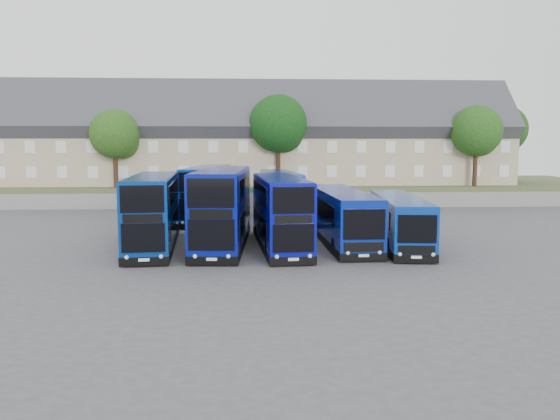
{
  "coord_description": "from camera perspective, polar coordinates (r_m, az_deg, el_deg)",
  "views": [
    {
      "loc": [
        -0.76,
        -29.34,
        6.16
      ],
      "look_at": [
        1.02,
        3.87,
        2.2
      ],
      "focal_mm": 35.0,
      "sensor_mm": 36.0,
      "label": 1
    }
  ],
  "objects": [
    {
      "name": "ground",
      "position": [
        29.99,
        -1.56,
        -5.07
      ],
      "size": [
        120.0,
        120.0,
        0.0
      ],
      "primitive_type": "plane",
      "color": "#4B4A50",
      "rests_on": "ground"
    },
    {
      "name": "retaining_wall",
      "position": [
        53.62,
        -2.24,
        0.99
      ],
      "size": [
        70.0,
        0.4,
        1.5
      ],
      "primitive_type": "cube",
      "color": "slate",
      "rests_on": "ground"
    },
    {
      "name": "earth_bank",
      "position": [
        63.55,
        -2.37,
        2.13
      ],
      "size": [
        80.0,
        20.0,
        2.0
      ],
      "primitive_type": "cube",
      "color": "#4C5731",
      "rests_on": "ground"
    },
    {
      "name": "terrace_row",
      "position": [
        59.35,
        -2.35,
        7.21
      ],
      "size": [
        54.0,
        10.4,
        11.2
      ],
      "color": "tan",
      "rests_on": "earth_bank"
    },
    {
      "name": "dd_front_left",
      "position": [
        33.52,
        -13.13,
        -0.31
      ],
      "size": [
        3.38,
        11.04,
        4.32
      ],
      "rotation": [
        0.0,
        0.0,
        0.08
      ],
      "color": "navy",
      "rests_on": "ground"
    },
    {
      "name": "dd_front_mid",
      "position": [
        33.44,
        -5.99,
        0.12
      ],
      "size": [
        3.29,
        11.87,
        4.67
      ],
      "rotation": [
        0.0,
        0.0,
        -0.05
      ],
      "color": "#071284",
      "rests_on": "ground"
    },
    {
      "name": "dd_front_right",
      "position": [
        32.68,
        0.02,
        -0.39
      ],
      "size": [
        3.22,
        10.79,
        4.23
      ],
      "rotation": [
        0.0,
        0.0,
        0.07
      ],
      "color": "#080C99",
      "rests_on": "ground"
    },
    {
      "name": "dd_rear_left",
      "position": [
        45.2,
        -7.62,
        1.64
      ],
      "size": [
        3.57,
        11.18,
        4.37
      ],
      "rotation": [
        0.0,
        0.0,
        -0.1
      ],
      "color": "#083295",
      "rests_on": "ground"
    },
    {
      "name": "dd_rear_right",
      "position": [
        44.86,
        0.07,
        1.39
      ],
      "size": [
        3.24,
        10.13,
        3.96
      ],
      "rotation": [
        0.0,
        0.0,
        0.1
      ],
      "color": "navy",
      "rests_on": "ground"
    },
    {
      "name": "coach_east_a",
      "position": [
        34.65,
        6.46,
        -0.78
      ],
      "size": [
        2.91,
        12.16,
        3.3
      ],
      "rotation": [
        0.0,
        0.0,
        0.03
      ],
      "color": "#082094",
      "rests_on": "ground"
    },
    {
      "name": "coach_east_b",
      "position": [
        34.31,
        12.34,
        -1.21
      ],
      "size": [
        3.43,
        11.21,
        3.02
      ],
      "rotation": [
        0.0,
        0.0,
        -0.1
      ],
      "color": "#08369F",
      "rests_on": "ground"
    },
    {
      "name": "tree_west",
      "position": [
        56.0,
        -16.73,
        7.42
      ],
      "size": [
        4.8,
        4.8,
        7.65
      ],
      "color": "#382314",
      "rests_on": "earth_bank"
    },
    {
      "name": "tree_mid",
      "position": [
        55.05,
        -0.04,
        8.77
      ],
      "size": [
        5.76,
        5.76,
        9.18
      ],
      "color": "#382314",
      "rests_on": "earth_bank"
    },
    {
      "name": "tree_east",
      "position": [
        59.07,
        19.93,
        7.58
      ],
      "size": [
        5.12,
        5.12,
        8.16
      ],
      "color": "#382314",
      "rests_on": "earth_bank"
    },
    {
      "name": "tree_far",
      "position": [
        67.92,
        22.33,
        7.61
      ],
      "size": [
        5.44,
        5.44,
        8.67
      ],
      "color": "#382314",
      "rests_on": "earth_bank"
    }
  ]
}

